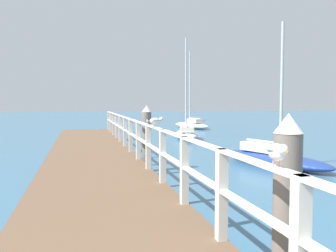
{
  "coord_description": "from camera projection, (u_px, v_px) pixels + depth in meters",
  "views": [
    {
      "loc": [
        -0.35,
        0.0,
        2.16
      ],
      "look_at": [
        2.51,
        11.66,
        1.35
      ],
      "focal_mm": 38.49,
      "sensor_mm": 36.0,
      "label": 1
    }
  ],
  "objects": [
    {
      "name": "boat_2",
      "position": [
        274.0,
        157.0,
        12.23
      ],
      "size": [
        2.62,
        4.6,
        4.77
      ],
      "rotation": [
        0.0,
        0.0,
        3.46
      ],
      "color": "navy",
      "rests_on": "ground_plane"
    },
    {
      "name": "boat_5",
      "position": [
        192.0,
        124.0,
        29.3
      ],
      "size": [
        2.53,
        4.69,
        6.25
      ],
      "rotation": [
        0.0,
        0.0,
        0.26
      ],
      "color": "white",
      "rests_on": "ground_plane"
    },
    {
      "name": "pier_railing",
      "position": [
        134.0,
        134.0,
        11.12
      ],
      "size": [
        0.12,
        20.55,
        1.1
      ],
      "color": "beige",
      "rests_on": "pier_deck"
    },
    {
      "name": "dock_piling_far",
      "position": [
        147.0,
        138.0,
        11.14
      ],
      "size": [
        0.29,
        0.29,
        2.05
      ],
      "color": "#6B6056",
      "rests_on": "ground_plane"
    },
    {
      "name": "seagull_foreground",
      "position": [
        277.0,
        151.0,
        3.05
      ],
      "size": [
        0.23,
        0.47,
        0.21
      ],
      "rotation": [
        0.0,
        0.0,
        2.89
      ],
      "color": "white",
      "rests_on": "pier_railing"
    },
    {
      "name": "boat_0",
      "position": [
        186.0,
        133.0,
        21.1
      ],
      "size": [
        2.22,
        4.45,
        5.89
      ],
      "rotation": [
        0.0,
        0.0,
        -0.23
      ],
      "color": "white",
      "rests_on": "ground_plane"
    },
    {
      "name": "seagull_background",
      "position": [
        155.0,
        121.0,
        8.01
      ],
      "size": [
        0.46,
        0.25,
        0.21
      ],
      "rotation": [
        0.0,
        0.0,
        5.11
      ],
      "color": "white",
      "rests_on": "pier_railing"
    },
    {
      "name": "pier_deck",
      "position": [
        93.0,
        165.0,
        10.88
      ],
      "size": [
        2.71,
        22.03,
        0.51
      ],
      "primitive_type": "cube",
      "color": "brown",
      "rests_on": "ground_plane"
    },
    {
      "name": "dock_piling_near",
      "position": [
        287.0,
        214.0,
        3.61
      ],
      "size": [
        0.29,
        0.29,
        2.05
      ],
      "color": "#6B6056",
      "rests_on": "ground_plane"
    }
  ]
}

